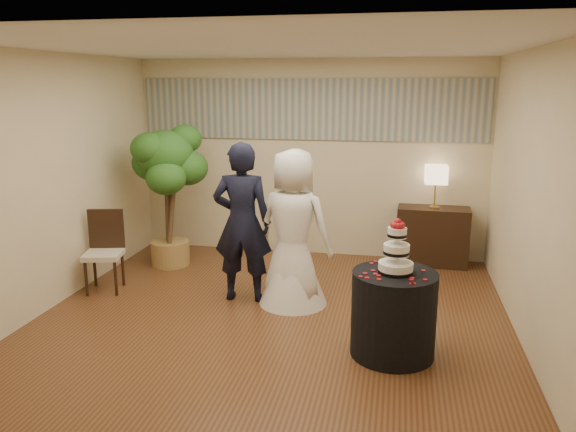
% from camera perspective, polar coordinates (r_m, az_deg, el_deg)
% --- Properties ---
extents(floor, '(5.00, 5.00, 0.00)m').
position_cam_1_polar(floor, '(6.10, -1.68, -10.47)').
color(floor, brown).
rests_on(floor, ground).
extents(ceiling, '(5.00, 5.00, 0.00)m').
position_cam_1_polar(ceiling, '(5.59, -1.88, 16.81)').
color(ceiling, white).
rests_on(ceiling, wall_back).
extents(wall_back, '(5.00, 0.06, 2.80)m').
position_cam_1_polar(wall_back, '(8.10, 2.20, 5.82)').
color(wall_back, beige).
rests_on(wall_back, ground).
extents(wall_front, '(5.00, 0.06, 2.80)m').
position_cam_1_polar(wall_front, '(3.37, -11.39, -5.36)').
color(wall_front, beige).
rests_on(wall_front, ground).
extents(wall_left, '(0.06, 5.00, 2.80)m').
position_cam_1_polar(wall_left, '(6.69, -23.16, 3.14)').
color(wall_left, beige).
rests_on(wall_left, ground).
extents(wall_right, '(0.06, 5.00, 2.80)m').
position_cam_1_polar(wall_right, '(5.68, 23.65, 1.43)').
color(wall_right, beige).
rests_on(wall_right, ground).
extents(mural_border, '(4.90, 0.02, 0.85)m').
position_cam_1_polar(mural_border, '(8.02, 2.23, 10.77)').
color(mural_border, gray).
rests_on(mural_border, wall_back).
extents(groom, '(0.70, 0.49, 1.84)m').
position_cam_1_polar(groom, '(6.39, -4.66, -0.67)').
color(groom, black).
rests_on(groom, floor).
extents(bride, '(1.03, 0.96, 1.78)m').
position_cam_1_polar(bride, '(6.25, 0.54, -1.24)').
color(bride, white).
rests_on(bride, floor).
extents(cake_table, '(1.01, 1.01, 0.80)m').
position_cam_1_polar(cake_table, '(5.31, 10.66, -9.75)').
color(cake_table, black).
rests_on(cake_table, floor).
extents(wedding_cake, '(0.32, 0.32, 0.50)m').
position_cam_1_polar(wedding_cake, '(5.09, 10.98, -2.99)').
color(wedding_cake, white).
rests_on(wedding_cake, cake_table).
extents(console, '(0.98, 0.47, 0.80)m').
position_cam_1_polar(console, '(8.00, 14.46, -1.99)').
color(console, black).
rests_on(console, floor).
extents(table_lamp, '(0.30, 0.30, 0.58)m').
position_cam_1_polar(table_lamp, '(7.85, 14.75, 2.88)').
color(table_lamp, '#D8B78E').
rests_on(table_lamp, console).
extents(ficus_tree, '(0.99, 0.99, 1.96)m').
position_cam_1_polar(ficus_tree, '(7.76, -12.14, 2.06)').
color(ficus_tree, '#2C621F').
rests_on(ficus_tree, floor).
extents(side_chair, '(0.54, 0.56, 0.97)m').
position_cam_1_polar(side_chair, '(7.09, -18.26, -3.51)').
color(side_chair, black).
rests_on(side_chair, floor).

